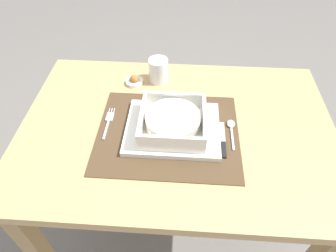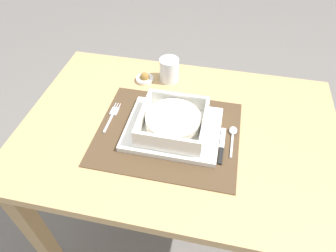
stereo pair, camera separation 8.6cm
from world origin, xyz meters
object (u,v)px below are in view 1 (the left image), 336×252
at_px(condiment_saucer, 134,81).
at_px(fork, 109,121).
at_px(porridge_bowl, 173,122).
at_px(spoon, 231,127).
at_px(butter_knife, 223,142).
at_px(bread_knife, 215,136).
at_px(dining_table, 176,151).
at_px(drinking_glass, 158,71).

bearing_deg(condiment_saucer, fork, -104.50).
distance_m(porridge_bowl, spoon, 0.18).
distance_m(porridge_bowl, butter_knife, 0.15).
bearing_deg(bread_knife, dining_table, 166.59).
bearing_deg(porridge_bowl, butter_knife, -12.95).
xyz_separation_m(bread_knife, drinking_glass, (-0.19, 0.26, 0.03)).
bearing_deg(fork, butter_knife, -14.79).
relative_size(dining_table, porridge_bowl, 5.11).
bearing_deg(bread_knife, butter_knife, -37.22).
bearing_deg(condiment_saucer, spoon, -31.99).
bearing_deg(dining_table, condiment_saucer, 128.36).
relative_size(dining_table, condiment_saucer, 15.57).
height_order(dining_table, bread_knife, bread_knife).
height_order(fork, bread_knife, bread_knife).
height_order(porridge_bowl, fork, porridge_bowl).
height_order(spoon, drinking_glass, drinking_glass).
relative_size(spoon, butter_knife, 0.87).
relative_size(fork, condiment_saucer, 2.16).
distance_m(bread_knife, drinking_glass, 0.32).
bearing_deg(porridge_bowl, condiment_saucer, 123.15).
height_order(dining_table, condiment_saucer, condiment_saucer).
bearing_deg(spoon, fork, -178.34).
bearing_deg(fork, bread_knife, -11.84).
height_order(fork, butter_knife, butter_knife).
xyz_separation_m(dining_table, butter_knife, (0.13, -0.06, 0.12)).
height_order(dining_table, fork, fork).
bearing_deg(spoon, dining_table, -177.47).
bearing_deg(fork, drinking_glass, 54.33).
relative_size(bread_knife, drinking_glass, 1.61).
height_order(fork, condiment_saucer, condiment_saucer).
relative_size(drinking_glass, condiment_saucer, 1.35).
xyz_separation_m(dining_table, condiment_saucer, (-0.16, 0.20, 0.13)).
height_order(butter_knife, drinking_glass, drinking_glass).
xyz_separation_m(fork, spoon, (0.37, -0.00, 0.00)).
bearing_deg(condiment_saucer, drinking_glass, 16.24).
height_order(butter_knife, bread_knife, same).
bearing_deg(drinking_glass, porridge_bowl, -75.54).
bearing_deg(bread_knife, condiment_saucer, 143.59).
relative_size(porridge_bowl, drinking_glass, 2.25).
xyz_separation_m(porridge_bowl, bread_knife, (0.12, -0.01, -0.04)).
bearing_deg(condiment_saucer, butter_knife, -41.46).
bearing_deg(spoon, porridge_bowl, -169.49).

